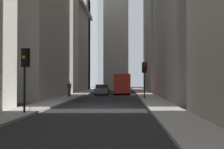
# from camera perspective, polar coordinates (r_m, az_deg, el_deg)

# --- Properties ---
(ground_plane) EXTENTS (135.00, 135.00, 0.00)m
(ground_plane) POSITION_cam_1_polar(r_m,az_deg,el_deg) (22.85, -2.09, -6.11)
(ground_plane) COLOR black
(sidewalk_right) EXTENTS (90.00, 2.20, 0.14)m
(sidewalk_right) POSITION_cam_1_polar(r_m,az_deg,el_deg) (23.64, -13.08, -5.75)
(sidewalk_right) COLOR gray
(sidewalk_right) RESTS_ON ground_plane
(sidewalk_left) EXTENTS (90.00, 2.20, 0.14)m
(sidewalk_left) POSITION_cam_1_polar(r_m,az_deg,el_deg) (22.92, 9.25, -5.91)
(sidewalk_left) COLOR gray
(sidewalk_left) RESTS_ON ground_plane
(building_left_far) EXTENTS (18.61, 10.50, 27.32)m
(building_left_far) POSITION_cam_1_polar(r_m,az_deg,el_deg) (55.50, 11.82, 11.06)
(building_left_far) COLOR gray
(building_left_far) RESTS_ON ground_plane
(building_right_far) EXTENTS (16.14, 10.50, 18.66)m
(building_right_far) POSITION_cam_1_polar(r_m,az_deg,el_deg) (56.42, -10.23, 6.39)
(building_right_far) COLOR #B7B2A5
(building_right_far) RESTS_ON ground_plane
(delivery_truck) EXTENTS (6.46, 2.25, 2.84)m
(delivery_truck) POSITION_cam_1_polar(r_m,az_deg,el_deg) (42.75, 1.99, -1.82)
(delivery_truck) COLOR red
(delivery_truck) RESTS_ON ground_plane
(hatchback_grey) EXTENTS (4.30, 1.78, 1.42)m
(hatchback_grey) POSITION_cam_1_polar(r_m,az_deg,el_deg) (41.17, -1.95, -2.96)
(hatchback_grey) COLOR slate
(hatchback_grey) RESTS_ON ground_plane
(traffic_light_foreground) EXTENTS (0.43, 0.52, 3.73)m
(traffic_light_foreground) POSITION_cam_1_polar(r_m,az_deg,el_deg) (17.90, -16.39, 1.75)
(traffic_light_foreground) COLOR black
(traffic_light_foreground) RESTS_ON sidewalk_right
(traffic_light_midblock) EXTENTS (0.43, 0.52, 3.73)m
(traffic_light_midblock) POSITION_cam_1_polar(r_m,az_deg,el_deg) (30.84, 6.24, 0.53)
(traffic_light_midblock) COLOR black
(traffic_light_midblock) RESTS_ON sidewalk_left
(pedestrian) EXTENTS (0.26, 0.44, 1.75)m
(pedestrian) POSITION_cam_1_polar(r_m,az_deg,el_deg) (34.69, -8.18, -2.58)
(pedestrian) COLOR #33333D
(pedestrian) RESTS_ON sidewalk_right
(discarded_bottle) EXTENTS (0.07, 0.07, 0.27)m
(discarded_bottle) POSITION_cam_1_polar(r_m,az_deg,el_deg) (19.00, -15.41, -6.34)
(discarded_bottle) COLOR #999EA3
(discarded_bottle) RESTS_ON sidewalk_right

